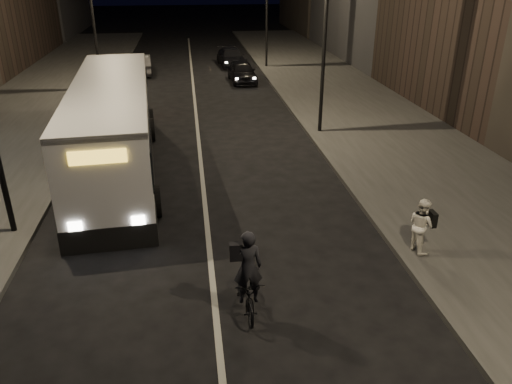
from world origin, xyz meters
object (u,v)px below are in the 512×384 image
object	(u,v)px
city_bus	(114,123)
car_near	(242,72)
car_far	(231,57)
pedestrian_woman	(421,225)
cyclist_on_bicycle	(247,284)
car_mid	(140,64)
streetlight_right_mid	(320,12)

from	to	relation	value
city_bus	car_near	world-z (taller)	city_bus
car_near	car_far	size ratio (longest dim) A/B	0.89
city_bus	pedestrian_woman	size ratio (longest dim) A/B	8.23
cyclist_on_bicycle	car_far	world-z (taller)	cyclist_on_bicycle
pedestrian_woman	car_mid	size ratio (longest dim) A/B	0.36
streetlight_right_mid	car_near	world-z (taller)	streetlight_right_mid
pedestrian_woman	car_far	xyz separation A→B (m)	(-2.52, 27.76, -0.27)
pedestrian_woman	car_near	xyz separation A→B (m)	(-2.33, 22.12, -0.24)
cyclist_on_bicycle	car_near	size ratio (longest dim) A/B	0.54
car_near	city_bus	bearing A→B (deg)	-116.70
car_near	car_mid	distance (m)	7.68
streetlight_right_mid	car_mid	distance (m)	18.02
streetlight_right_mid	pedestrian_woman	xyz separation A→B (m)	(0.27, -10.64, -4.44)
pedestrian_woman	car_mid	xyz separation A→B (m)	(-9.20, 25.57, -0.23)
cyclist_on_bicycle	pedestrian_woman	world-z (taller)	cyclist_on_bicycle
car_mid	car_far	size ratio (longest dim) A/B	0.94
pedestrian_woman	cyclist_on_bicycle	bearing A→B (deg)	96.22
cyclist_on_bicycle	pedestrian_woman	distance (m)	5.17
pedestrian_woman	car_near	size ratio (longest dim) A/B	0.38
city_bus	car_far	world-z (taller)	city_bus
city_bus	pedestrian_woman	distance (m)	11.56
pedestrian_woman	car_far	bearing A→B (deg)	-8.05
cyclist_on_bicycle	car_mid	bearing A→B (deg)	97.16
cyclist_on_bicycle	car_mid	distance (m)	27.64
streetlight_right_mid	cyclist_on_bicycle	distance (m)	13.99
city_bus	car_near	distance (m)	16.00
cyclist_on_bicycle	car_near	world-z (taller)	cyclist_on_bicycle
city_bus	pedestrian_woman	xyz separation A→B (m)	(8.75, -7.50, -0.89)
car_mid	cyclist_on_bicycle	bearing A→B (deg)	94.65
city_bus	car_mid	xyz separation A→B (m)	(-0.45, 18.07, -1.12)
city_bus	car_mid	distance (m)	18.11
car_far	cyclist_on_bicycle	bearing A→B (deg)	-99.62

